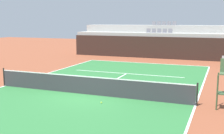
% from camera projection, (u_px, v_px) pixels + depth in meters
% --- Properties ---
extents(ground_plane, '(80.00, 80.00, 0.00)m').
position_uv_depth(ground_plane, '(88.00, 95.00, 15.07)').
color(ground_plane, brown).
extents(court_surface, '(11.00, 24.00, 0.01)m').
position_uv_depth(court_surface, '(88.00, 95.00, 15.07)').
color(court_surface, '#2D7238').
rests_on(court_surface, ground_plane).
extents(baseline_far, '(11.00, 0.10, 0.00)m').
position_uv_depth(baseline_far, '(146.00, 63.00, 26.05)').
color(baseline_far, white).
rests_on(baseline_far, court_surface).
extents(sideline_left, '(0.10, 24.00, 0.00)m').
position_uv_depth(sideline_left, '(5.00, 86.00, 17.04)').
color(sideline_left, white).
rests_on(sideline_left, court_surface).
extents(sideline_right, '(0.10, 24.00, 0.00)m').
position_uv_depth(sideline_right, '(195.00, 106.00, 13.11)').
color(sideline_right, white).
rests_on(sideline_right, court_surface).
extents(service_line_far, '(8.26, 0.10, 0.00)m').
position_uv_depth(service_line_far, '(127.00, 74.00, 20.95)').
color(service_line_far, white).
rests_on(service_line_far, court_surface).
extents(centre_service_line, '(0.10, 6.40, 0.00)m').
position_uv_depth(centre_service_line, '(110.00, 82.00, 18.01)').
color(centre_service_line, white).
rests_on(centre_service_line, court_surface).
extents(back_wall, '(18.09, 0.30, 2.20)m').
position_uv_depth(back_wall, '(156.00, 48.00, 29.25)').
color(back_wall, black).
rests_on(back_wall, ground_plane).
extents(stands_tier_lower, '(18.09, 2.40, 2.55)m').
position_uv_depth(stands_tier_lower, '(159.00, 45.00, 30.46)').
color(stands_tier_lower, '#9E9E99').
rests_on(stands_tier_lower, ground_plane).
extents(stands_tier_upper, '(18.09, 2.40, 3.30)m').
position_uv_depth(stands_tier_upper, '(163.00, 40.00, 32.61)').
color(stands_tier_upper, '#9E9E99').
rests_on(stands_tier_upper, ground_plane).
extents(seating_row_lower, '(2.77, 0.44, 0.44)m').
position_uv_depth(seating_row_lower, '(159.00, 32.00, 30.33)').
color(seating_row_lower, slate).
rests_on(seating_row_lower, stands_tier_lower).
extents(seating_row_upper, '(2.77, 0.44, 0.44)m').
position_uv_depth(seating_row_upper, '(164.00, 24.00, 32.41)').
color(seating_row_upper, slate).
rests_on(seating_row_upper, stands_tier_upper).
extents(tennis_net, '(11.08, 0.08, 1.07)m').
position_uv_depth(tennis_net, '(88.00, 85.00, 14.99)').
color(tennis_net, black).
rests_on(tennis_net, court_surface).
extents(tennis_ball_0, '(0.07, 0.07, 0.07)m').
position_uv_depth(tennis_ball_0, '(101.00, 103.00, 13.47)').
color(tennis_ball_0, '#CCE033').
rests_on(tennis_ball_0, court_surface).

